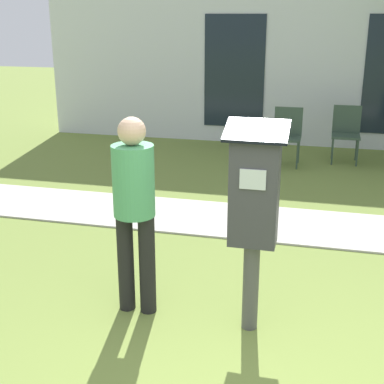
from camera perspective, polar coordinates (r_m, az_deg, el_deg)
name	(u,v)px	position (r m, az deg, el deg)	size (l,w,h in m)	color
sidewalk	(293,225)	(6.18, 10.76, -3.51)	(12.00, 1.10, 0.02)	#B7B2A8
building_facade	(315,56)	(9.92, 12.94, 13.97)	(10.00, 0.26, 3.20)	silver
parking_meter	(254,202)	(3.82, 6.62, -1.08)	(0.44, 0.31, 1.59)	#4C4C4C
person_standing	(134,202)	(4.09, -6.18, -1.03)	(0.32, 0.32, 1.58)	black
outdoor_chair_left	(287,131)	(8.63, 10.13, 6.37)	(0.44, 0.44, 0.90)	#334738
outdoor_chair_middle	(346,129)	(9.01, 16.12, 6.44)	(0.44, 0.44, 0.90)	#334738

